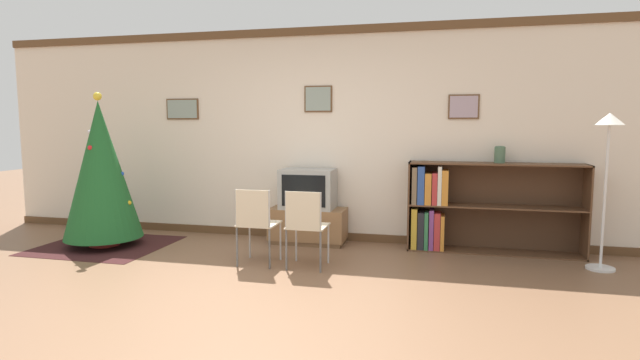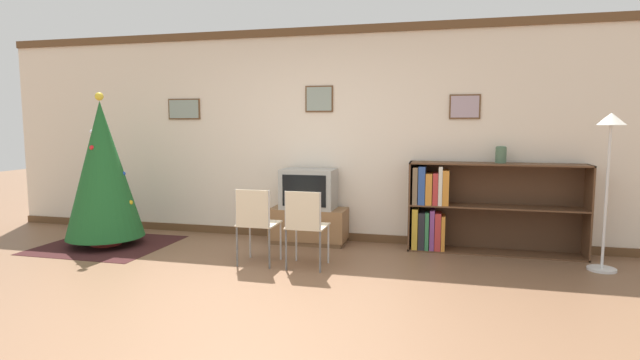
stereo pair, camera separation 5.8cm
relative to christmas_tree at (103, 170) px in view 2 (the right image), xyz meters
name	(u,v)px [view 2 (the right image)]	position (x,y,z in m)	size (l,w,h in m)	color
ground_plane	(244,304)	(2.45, -1.46, -0.93)	(24.00, 24.00, 0.00)	brown
wall_back	(319,135)	(2.45, 1.03, 0.42)	(9.15, 0.11, 2.70)	silver
area_rug	(106,245)	(0.00, 0.00, -0.93)	(1.50, 1.36, 0.01)	#381919
christmas_tree	(103,170)	(0.00, 0.00, 0.00)	(0.92, 0.92, 1.86)	maroon
tv_console	(309,225)	(2.40, 0.74, -0.71)	(0.95, 0.44, 0.44)	brown
television	(309,189)	(2.40, 0.74, -0.24)	(0.66, 0.43, 0.49)	#9E9E99
folding_chair_left	(256,221)	(2.13, -0.36, -0.46)	(0.40, 0.40, 0.82)	beige
folding_chair_right	(305,224)	(2.67, -0.36, -0.46)	(0.40, 0.40, 0.82)	beige
bookshelf	(461,208)	(4.24, 0.79, -0.41)	(1.96, 0.36, 1.05)	brown
vase	(501,154)	(4.66, 0.83, 0.21)	(0.12, 0.12, 0.19)	#47664C
standing_lamp	(609,150)	(5.63, 0.33, 0.30)	(0.28, 0.28, 1.60)	silver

